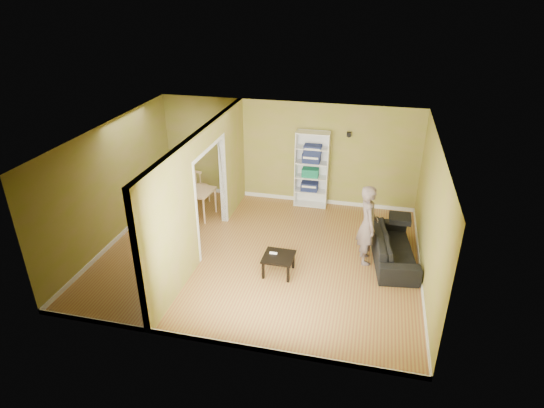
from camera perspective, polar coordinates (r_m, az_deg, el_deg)
The scene contains 16 objects.
room_shell at distance 9.03m, azimuth -1.53°, elevation 0.72°, with size 6.50×6.50×6.50m.
partition at distance 9.38m, azimuth -8.64°, elevation 1.43°, with size 0.22×5.50×2.60m, color #9D854F, non-canonical shape.
wall_speaker at distance 11.08m, azimuth 9.63°, elevation 8.61°, with size 0.10×0.10×0.10m, color black.
sofa at distance 9.62m, azimuth 15.05°, elevation -4.71°, with size 0.87×2.03×0.77m, color black.
person at distance 9.15m, azimuth 12.00°, elevation -1.76°, with size 0.56×0.71×1.96m, color slate.
bookshelf at distance 11.38m, azimuth 5.05°, elevation 4.40°, with size 0.82×0.36×1.94m.
paper_box_navy_a at distance 11.52m, azimuth 4.74°, elevation 2.23°, with size 0.42×0.27×0.21m, color navy.
paper_box_teal at distance 11.37m, azimuth 4.83°, elevation 3.97°, with size 0.40×0.26×0.21m, color #185255.
paper_box_navy_b at distance 11.23m, azimuth 4.96°, elevation 5.80°, with size 0.44×0.28×0.22m, color navy.
paper_box_navy_c at distance 11.15m, azimuth 5.14°, elevation 6.82°, with size 0.42×0.28×0.22m, color navy.
coffee_table at distance 8.89m, azimuth 0.83°, elevation -6.86°, with size 0.59×0.59×0.39m.
game_controller at distance 8.92m, azimuth 0.18°, elevation -6.17°, with size 0.15×0.04×0.03m, color white.
dining_table at distance 11.13m, azimuth -10.19°, elevation 1.47°, with size 1.09×0.72×0.68m.
chair_left at distance 11.42m, azimuth -13.60°, elevation 0.89°, with size 0.40×0.40×0.87m, color beige, non-canonical shape.
chair_near at distance 10.61m, azimuth -11.04°, elevation -0.54°, with size 0.45×0.45×0.99m, color tan, non-canonical shape.
chair_far at distance 11.72m, azimuth -9.01°, elevation 2.26°, with size 0.45×0.45×0.97m, color tan, non-canonical shape.
Camera 1 is at (2.09, -7.87, 5.19)m, focal length 30.00 mm.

